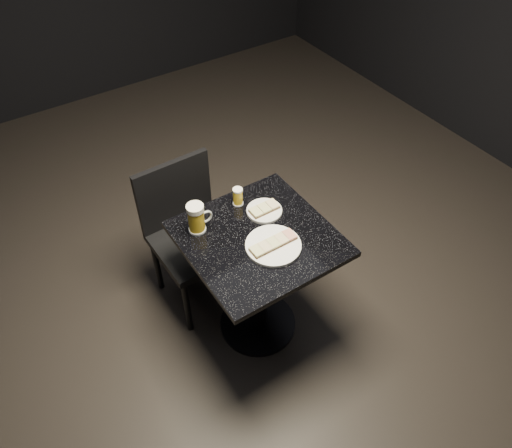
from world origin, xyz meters
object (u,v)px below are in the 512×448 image
object	(u,v)px
beer_tumbler	(238,196)
beer_mug	(197,218)
plate_small	(264,211)
table	(258,269)
plate_large	(273,245)
chair	(188,229)

from	to	relation	value
beer_tumbler	beer_mug	bearing A→B (deg)	-169.01
plate_small	beer_mug	xyz separation A→B (m)	(-0.34, 0.07, 0.07)
table	plate_large	bearing A→B (deg)	-75.40
beer_mug	beer_tumbler	size ratio (longest dim) A/B	1.61
beer_mug	plate_small	bearing A→B (deg)	-12.34
table	chair	bearing A→B (deg)	109.74
plate_large	table	size ratio (longest dim) A/B	0.36
table	beer_tumbler	size ratio (longest dim) A/B	7.65
plate_small	beer_mug	world-z (taller)	beer_mug
plate_small	table	world-z (taller)	plate_small
plate_small	beer_tumbler	world-z (taller)	beer_tumbler
beer_mug	beer_tumbler	bearing A→B (deg)	10.99
plate_small	table	distance (m)	0.31
beer_tumbler	chair	bearing A→B (deg)	135.50
chair	table	bearing A→B (deg)	-70.26
plate_large	beer_mug	bearing A→B (deg)	129.60
table	plate_small	bearing A→B (deg)	46.50
plate_small	table	xyz separation A→B (m)	(-0.12, -0.13, -0.25)
table	beer_mug	size ratio (longest dim) A/B	4.75
plate_large	plate_small	distance (m)	0.24
plate_large	plate_small	xyz separation A→B (m)	(0.10, 0.22, 0.00)
plate_large	beer_tumbler	size ratio (longest dim) A/B	2.73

